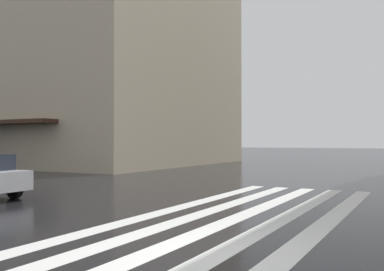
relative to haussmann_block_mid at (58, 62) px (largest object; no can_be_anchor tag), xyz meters
name	(u,v)px	position (x,y,z in m)	size (l,w,h in m)	color
ground_plane	(209,257)	(-21.77, -25.57, -8.85)	(220.00, 220.00, 0.00)	black
zebra_crossing	(246,214)	(-17.77, -24.63, -8.85)	(13.00, 4.50, 0.01)	silver
haussmann_block_mid	(58,62)	(0.00, 0.00, 0.00)	(19.75, 27.33, 18.08)	tan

